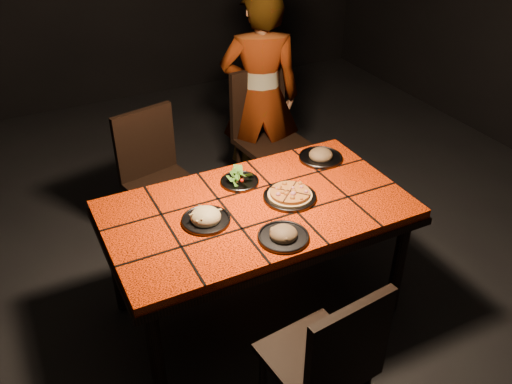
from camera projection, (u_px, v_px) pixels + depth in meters
name	position (u px, v px, depth m)	size (l,w,h in m)	color
room_shell	(257.00, 70.00, 2.47)	(6.04, 7.04, 3.08)	black
dining_table	(257.00, 218.00, 2.92)	(1.62, 0.92, 0.75)	#FF3C08
chair_near	(329.00, 359.00, 2.31)	(0.46, 0.46, 0.92)	black
chair_far_left	(156.00, 171.00, 3.59)	(0.51, 0.51, 0.94)	black
chair_far_right	(266.00, 129.00, 4.02)	(0.50, 0.50, 1.02)	black
diner	(260.00, 97.00, 3.97)	(0.58, 0.38, 1.60)	brown
plate_pizza	(290.00, 195.00, 2.93)	(0.34, 0.34, 0.04)	#333337
plate_pasta	(206.00, 218.00, 2.75)	(0.25, 0.25, 0.08)	#333337
plate_salad	(240.00, 179.00, 3.05)	(0.22, 0.22, 0.07)	#333337
plate_mushroom_a	(283.00, 235.00, 2.63)	(0.25, 0.25, 0.08)	#333337
plate_mushroom_b	(321.00, 156.00, 3.29)	(0.27, 0.27, 0.09)	#333337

